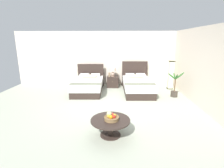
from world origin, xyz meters
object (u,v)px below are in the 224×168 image
(potted_palm, at_px, (174,89))
(bed_near_window, at_px, (88,85))
(nightstand, at_px, (113,82))
(vase, at_px, (109,75))
(coffee_table, at_px, (110,123))
(fruit_bowl, at_px, (111,117))
(bed_near_corner, at_px, (137,85))
(floor_lamp_corner, at_px, (171,75))
(table_lamp, at_px, (113,71))

(potted_palm, bearing_deg, bed_near_window, 170.20)
(nightstand, bearing_deg, bed_near_window, -143.47)
(vase, xyz_separation_m, coffee_table, (0.24, -4.27, -0.30))
(vase, xyz_separation_m, potted_palm, (2.64, -1.34, -0.31))
(nightstand, bearing_deg, vase, -166.10)
(nightstand, bearing_deg, potted_palm, -29.23)
(coffee_table, height_order, potted_palm, potted_palm)
(bed_near_window, distance_m, fruit_bowl, 3.75)
(bed_near_corner, distance_m, coffee_table, 3.68)
(nightstand, relative_size, potted_palm, 0.53)
(vase, relative_size, fruit_bowl, 0.56)
(vase, bearing_deg, floor_lamp_corner, -3.44)
(bed_near_corner, distance_m, vase, 1.47)
(vase, height_order, potted_palm, potted_palm)
(potted_palm, bearing_deg, vase, 152.98)
(table_lamp, bearing_deg, bed_near_window, -142.77)
(nightstand, bearing_deg, fruit_bowl, -88.65)
(nightstand, xyz_separation_m, vase, (-0.16, -0.04, 0.35))
(nightstand, relative_size, vase, 2.81)
(bed_near_window, bearing_deg, nightstand, 36.53)
(table_lamp, height_order, vase, table_lamp)
(bed_near_window, xyz_separation_m, coffee_table, (1.13, -3.54, 0.01))
(fruit_bowl, bearing_deg, nightstand, 91.35)
(table_lamp, distance_m, floor_lamp_corner, 2.66)
(bed_near_window, relative_size, floor_lamp_corner, 1.67)
(floor_lamp_corner, bearing_deg, potted_palm, -98.58)
(fruit_bowl, bearing_deg, bed_near_window, 107.90)
(bed_near_corner, bearing_deg, nightstand, 144.52)
(table_lamp, relative_size, floor_lamp_corner, 0.32)
(table_lamp, xyz_separation_m, vase, (-0.16, -0.06, -0.15))
(fruit_bowl, bearing_deg, coffee_table, 136.50)
(coffee_table, height_order, floor_lamp_corner, floor_lamp_corner)
(bed_near_corner, distance_m, fruit_bowl, 3.70)
(nightstand, height_order, fruit_bowl, fruit_bowl)
(bed_near_corner, xyz_separation_m, nightstand, (-1.08, 0.77, -0.05))
(bed_near_window, relative_size, table_lamp, 5.24)
(coffee_table, bearing_deg, potted_palm, 50.73)
(bed_near_window, distance_m, table_lamp, 1.40)
(fruit_bowl, bearing_deg, table_lamp, 91.35)
(nightstand, xyz_separation_m, potted_palm, (2.47, -1.38, 0.04))
(fruit_bowl, bearing_deg, vase, 93.51)
(potted_palm, bearing_deg, fruit_bowl, -128.79)
(potted_palm, bearing_deg, coffee_table, -129.27)
(bed_near_window, relative_size, bed_near_corner, 0.95)
(bed_near_window, bearing_deg, bed_near_corner, 0.17)
(vase, height_order, floor_lamp_corner, floor_lamp_corner)
(fruit_bowl, xyz_separation_m, potted_palm, (2.37, 2.95, -0.17))
(table_lamp, bearing_deg, bed_near_corner, -36.18)
(bed_near_window, height_order, bed_near_corner, bed_near_corner)
(nightstand, relative_size, table_lamp, 1.31)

